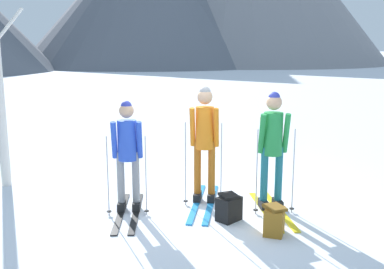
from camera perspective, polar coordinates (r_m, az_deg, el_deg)
The scene contains 6 objects.
ground_plane at distance 6.85m, azimuth 0.34°, elevation -9.27°, with size 400.00×400.00×0.00m, color white.
skier_in_blue at distance 6.51m, azimuth -8.25°, elevation -2.03°, with size 0.83×1.64×1.64m.
skier_in_orange at distance 6.81m, azimuth 1.65°, elevation -0.37°, with size 1.13×1.69×1.81m.
skier_in_green at distance 6.60m, azimuth 10.26°, elevation -1.17°, with size 0.73×1.64×1.76m.
backpack_on_snow_front at distance 6.31m, azimuth 4.75°, elevation -9.32°, with size 0.39×0.35×0.38m.
backpack_on_snow_beside at distance 5.95m, azimuth 10.50°, elevation -10.76°, with size 0.39×0.40×0.38m.
Camera 1 is at (-2.38, -5.96, 2.39)m, focal length 41.61 mm.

